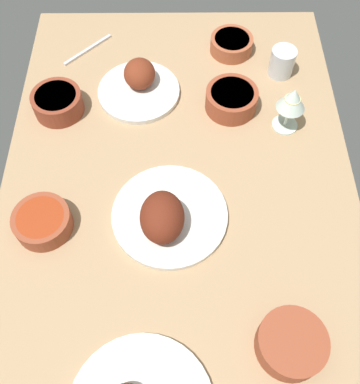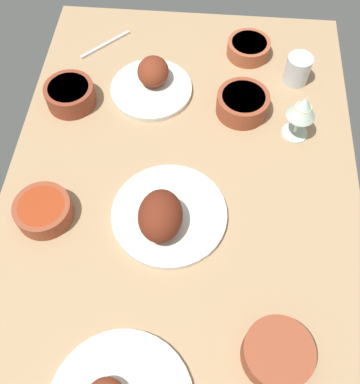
# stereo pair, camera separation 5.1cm
# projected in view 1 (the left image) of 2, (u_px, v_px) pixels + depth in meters

# --- Properties ---
(dining_table) EXTENTS (1.40, 0.90, 0.04)m
(dining_table) POSITION_uv_depth(u_px,v_px,m) (180.00, 200.00, 1.13)
(dining_table) COLOR tan
(dining_table) RESTS_ON ground
(plate_far_side) EXTENTS (0.28, 0.28, 0.11)m
(plate_far_side) POSITION_uv_depth(u_px,v_px,m) (168.00, 216.00, 1.04)
(plate_far_side) COLOR silver
(plate_far_side) RESTS_ON dining_table
(plate_center_main) EXTENTS (0.23, 0.23, 0.09)m
(plate_center_main) POSITION_uv_depth(u_px,v_px,m) (141.00, 84.00, 1.27)
(plate_center_main) COLOR silver
(plate_center_main) RESTS_ON dining_table
(bowl_cream) EXTENTS (0.14, 0.14, 0.06)m
(bowl_cream) POSITION_uv_depth(u_px,v_px,m) (293.00, 343.00, 0.90)
(bowl_cream) COLOR brown
(bowl_cream) RESTS_ON dining_table
(bowl_sauce) EXTENTS (0.14, 0.14, 0.05)m
(bowl_sauce) POSITION_uv_depth(u_px,v_px,m) (44.00, 221.00, 1.05)
(bowl_sauce) COLOR brown
(bowl_sauce) RESTS_ON dining_table
(bowl_pasta) EXTENTS (0.14, 0.14, 0.06)m
(bowl_pasta) POSITION_uv_depth(u_px,v_px,m) (233.00, 99.00, 1.23)
(bowl_pasta) COLOR brown
(bowl_pasta) RESTS_ON dining_table
(bowl_soup) EXTENTS (0.13, 0.13, 0.05)m
(bowl_soup) POSITION_uv_depth(u_px,v_px,m) (233.00, 44.00, 1.36)
(bowl_soup) COLOR #A35133
(bowl_soup) RESTS_ON dining_table
(bowl_potatoes) EXTENTS (0.14, 0.14, 0.06)m
(bowl_potatoes) POSITION_uv_depth(u_px,v_px,m) (59.00, 102.00, 1.23)
(bowl_potatoes) COLOR brown
(bowl_potatoes) RESTS_ON dining_table
(wine_glass) EXTENTS (0.08, 0.08, 0.14)m
(wine_glass) POSITION_uv_depth(u_px,v_px,m) (294.00, 101.00, 1.14)
(wine_glass) COLOR silver
(wine_glass) RESTS_ON dining_table
(water_tumbler) EXTENTS (0.07, 0.07, 0.08)m
(water_tumbler) POSITION_uv_depth(u_px,v_px,m) (283.00, 62.00, 1.29)
(water_tumbler) COLOR silver
(water_tumbler) RESTS_ON dining_table
(fork_loose) EXTENTS (0.13, 0.14, 0.01)m
(fork_loose) POSITION_uv_depth(u_px,v_px,m) (89.00, 50.00, 1.37)
(fork_loose) COLOR silver
(fork_loose) RESTS_ON dining_table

